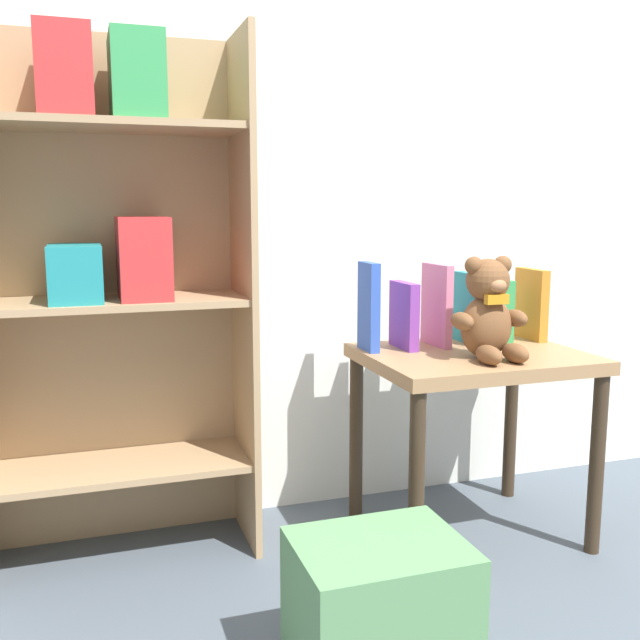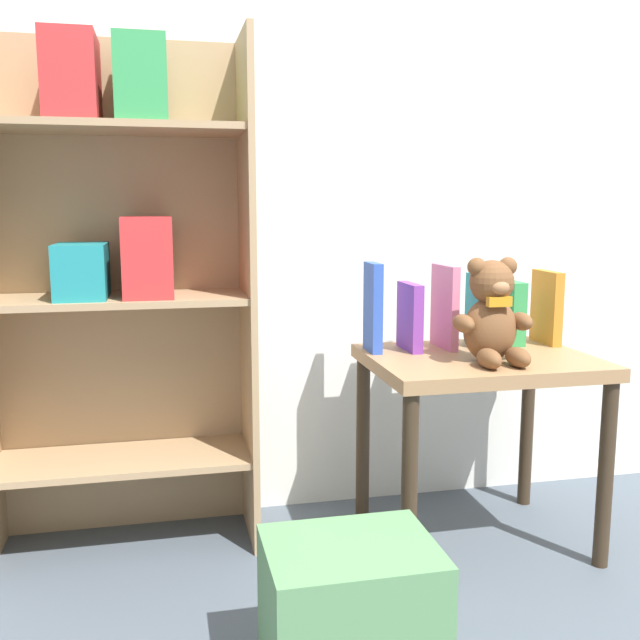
% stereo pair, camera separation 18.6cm
% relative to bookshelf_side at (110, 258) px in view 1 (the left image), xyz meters
% --- Properties ---
extents(wall_back, '(4.80, 0.06, 2.50)m').
position_rel_bookshelf_side_xyz_m(wall_back, '(0.83, 0.16, 0.45)').
color(wall_back, silver).
rests_on(wall_back, ground_plane).
extents(bookshelf_side, '(0.71, 0.29, 1.38)m').
position_rel_bookshelf_side_xyz_m(bookshelf_side, '(0.00, 0.00, 0.00)').
color(bookshelf_side, tan).
rests_on(bookshelf_side, ground_plane).
extents(display_table, '(0.59, 0.47, 0.53)m').
position_rel_bookshelf_side_xyz_m(display_table, '(0.95, -0.22, -0.35)').
color(display_table, '#9E754C').
rests_on(display_table, ground_plane).
extents(teddy_bear, '(0.21, 0.19, 0.27)m').
position_rel_bookshelf_side_xyz_m(teddy_bear, '(0.94, -0.30, -0.14)').
color(teddy_bear, brown).
rests_on(teddy_bear, display_table).
extents(book_standing_blue, '(0.03, 0.11, 0.25)m').
position_rel_bookshelf_side_xyz_m(book_standing_blue, '(0.68, -0.10, -0.14)').
color(book_standing_blue, '#2D51B7').
rests_on(book_standing_blue, display_table).
extents(book_standing_purple, '(0.03, 0.14, 0.19)m').
position_rel_bookshelf_side_xyz_m(book_standing_purple, '(0.79, -0.11, -0.17)').
color(book_standing_purple, purple).
rests_on(book_standing_purple, display_table).
extents(book_standing_pink, '(0.03, 0.14, 0.24)m').
position_rel_bookshelf_side_xyz_m(book_standing_pink, '(0.89, -0.10, -0.15)').
color(book_standing_pink, '#D17093').
rests_on(book_standing_pink, display_table).
extents(book_standing_teal, '(0.03, 0.14, 0.21)m').
position_rel_bookshelf_side_xyz_m(book_standing_teal, '(1.00, -0.10, -0.16)').
color(book_standing_teal, teal).
rests_on(book_standing_teal, display_table).
extents(book_standing_green, '(0.05, 0.11, 0.18)m').
position_rel_bookshelf_side_xyz_m(book_standing_green, '(1.11, -0.09, -0.17)').
color(book_standing_green, '#33934C').
rests_on(book_standing_green, display_table).
extents(book_standing_orange, '(0.03, 0.15, 0.21)m').
position_rel_bookshelf_side_xyz_m(book_standing_orange, '(1.21, -0.09, -0.16)').
color(book_standing_orange, orange).
rests_on(book_standing_orange, display_table).
extents(storage_bin, '(0.33, 0.26, 0.29)m').
position_rel_bookshelf_side_xyz_m(storage_bin, '(0.45, -0.73, -0.65)').
color(storage_bin, '#568956').
rests_on(storage_bin, ground_plane).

